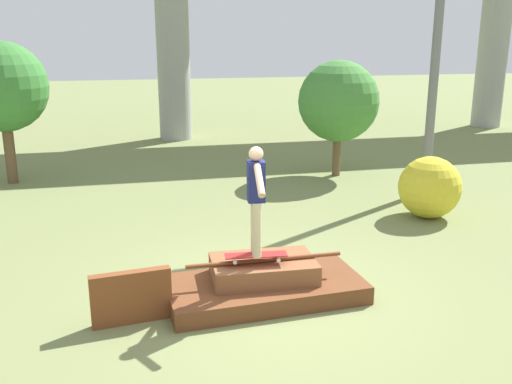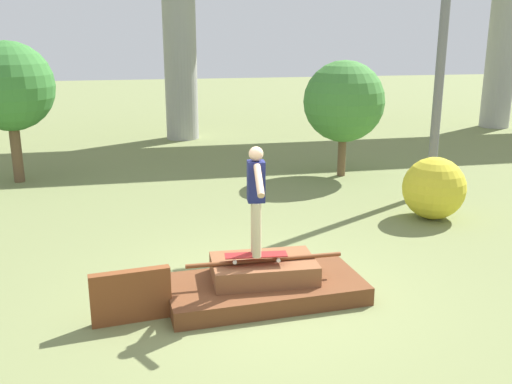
# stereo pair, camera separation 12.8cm
# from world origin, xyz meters

# --- Properties ---
(ground_plane) EXTENTS (80.00, 80.00, 0.00)m
(ground_plane) POSITION_xyz_m (0.00, 0.00, 0.00)
(ground_plane) COLOR olive
(scrap_pile) EXTENTS (2.74, 1.42, 0.58)m
(scrap_pile) POSITION_xyz_m (-0.00, 0.02, 0.20)
(scrap_pile) COLOR brown
(scrap_pile) RESTS_ON ground_plane
(scrap_plank_loose) EXTENTS (1.00, 0.25, 0.68)m
(scrap_plank_loose) POSITION_xyz_m (-1.79, -0.30, 0.34)
(scrap_plank_loose) COLOR brown
(scrap_plank_loose) RESTS_ON ground_plane
(skateboard) EXTENTS (0.85, 0.28, 0.09)m
(skateboard) POSITION_xyz_m (-0.14, -0.06, 0.66)
(skateboard) COLOR maroon
(skateboard) RESTS_ON scrap_pile
(skater) EXTENTS (0.24, 1.15, 1.46)m
(skater) POSITION_xyz_m (-0.14, -0.06, 1.50)
(skater) COLOR #C6B78E
(skater) RESTS_ON skateboard
(utility_pole) EXTENTS (1.30, 0.20, 7.15)m
(utility_pole) POSITION_xyz_m (4.87, 4.40, 3.70)
(utility_pole) COLOR slate
(utility_pole) RESTS_ON ground_plane
(tree_behind_left) EXTENTS (2.10, 2.10, 3.37)m
(tree_behind_left) POSITION_xyz_m (-4.46, 7.49, 2.30)
(tree_behind_left) COLOR brown
(tree_behind_left) RESTS_ON ground_plane
(tree_behind_right) EXTENTS (2.01, 2.01, 2.90)m
(tree_behind_right) POSITION_xyz_m (3.48, 6.43, 1.88)
(tree_behind_right) COLOR brown
(tree_behind_right) RESTS_ON ground_plane
(bush_yellow_flowering) EXTENTS (1.22, 1.22, 1.22)m
(bush_yellow_flowering) POSITION_xyz_m (4.00, 2.74, 0.61)
(bush_yellow_flowering) COLOR gold
(bush_yellow_flowering) RESTS_ON ground_plane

